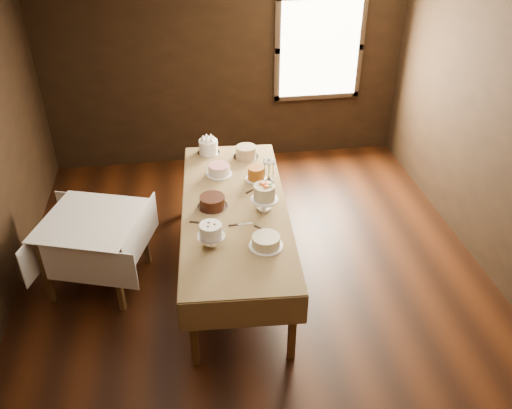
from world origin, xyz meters
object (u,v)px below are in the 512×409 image
object	(u,v)px
cake_server_b	(268,232)
cake_server_e	(206,224)
cake_speckled	(246,152)
cake_caramel	(256,174)
cake_chocolate	(212,202)
flower_vase	(269,182)
cake_swirl	(211,236)
side_table	(92,227)
cake_lattice	(219,170)
cake_cream	(266,242)
cake_server_d	(257,188)
cake_flowers	(264,199)
cake_server_a	(246,224)
cake_meringue	(208,147)
display_table	(235,212)

from	to	relation	value
cake_server_b	cake_server_e	xyz separation A→B (m)	(-0.57, 0.23, 0.00)
cake_speckled	cake_caramel	world-z (taller)	cake_caramel
cake_chocolate	flower_vase	bearing A→B (deg)	24.67
cake_server_e	cake_chocolate	bearing A→B (deg)	91.82
flower_vase	cake_caramel	bearing A→B (deg)	120.11
cake_caramel	cake_swirl	distance (m)	1.24
side_table	cake_chocolate	distance (m)	1.23
cake_lattice	cake_cream	xyz separation A→B (m)	(0.30, -1.37, 0.00)
cake_chocolate	cake_server_e	world-z (taller)	cake_chocolate
cake_speckled	cake_server_d	xyz separation A→B (m)	(0.02, -0.70, -0.06)
cake_flowers	flower_vase	bearing A→B (deg)	74.07
cake_cream	cake_swirl	bearing A→B (deg)	168.79
cake_server_d	cake_server_b	bearing A→B (deg)	-128.60
cake_chocolate	cake_server_a	size ratio (longest dim) A/B	1.40
cake_meringue	cake_lattice	distance (m)	0.54
cake_caramel	display_table	bearing A→B (deg)	-120.77
cake_server_e	cake_server_a	bearing A→B (deg)	9.15
cake_cream	cake_server_a	world-z (taller)	cake_cream
cake_server_e	cake_server_d	bearing A→B (deg)	63.16
cake_swirl	cake_meringue	bearing A→B (deg)	86.60
cake_meringue	cake_chocolate	xyz separation A→B (m)	(-0.05, -1.17, -0.02)
cake_server_d	cake_server_e	xyz separation A→B (m)	(-0.59, -0.59, 0.00)
cake_speckled	cake_server_a	bearing A→B (deg)	-97.86
display_table	cake_flowers	size ratio (longest dim) A/B	9.29
cake_swirl	cake_server_a	distance (m)	0.46
cake_caramel	cake_cream	distance (m)	1.20
cake_server_d	cake_chocolate	bearing A→B (deg)	173.32
display_table	cake_meringue	xyz separation A→B (m)	(-0.17, 1.20, 0.14)
cake_speckled	cake_server_e	bearing A→B (deg)	-113.52
side_table	cake_speckled	distance (m)	1.97
cake_speckled	cake_server_a	distance (m)	1.36
cake_flowers	cake_server_e	size ratio (longest dim) A/B	1.24
cake_swirl	cake_caramel	bearing A→B (deg)	62.27
display_table	cake_speckled	xyz separation A→B (m)	(0.26, 1.03, 0.13)
display_table	cake_server_d	xyz separation A→B (m)	(0.28, 0.32, 0.07)
cake_caramel	cake_flowers	world-z (taller)	cake_flowers
cake_caramel	cake_server_b	xyz separation A→B (m)	(-0.03, -0.99, -0.07)
cake_swirl	cake_server_d	xyz separation A→B (m)	(0.56, 0.92, -0.10)
display_table	cake_cream	size ratio (longest dim) A/B	7.74
cake_server_b	cake_lattice	bearing A→B (deg)	153.31
cake_meringue	cake_server_d	size ratio (longest dim) A/B	1.27
cake_chocolate	display_table	bearing A→B (deg)	-6.42
cake_server_d	cake_cream	bearing A→B (deg)	-131.58
cake_speckled	cake_server_b	world-z (taller)	cake_speckled
cake_flowers	cake_server_a	world-z (taller)	cake_flowers
display_table	cake_flowers	world-z (taller)	cake_flowers
cake_caramel	cake_cream	xyz separation A→B (m)	(-0.09, -1.20, -0.02)
cake_speckled	cake_lattice	size ratio (longest dim) A/B	0.98
cake_swirl	display_table	bearing A→B (deg)	64.93
cake_server_e	cake_cream	bearing A→B (deg)	-22.09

